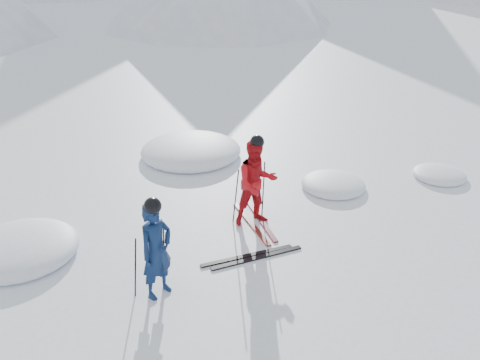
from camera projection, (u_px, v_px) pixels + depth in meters
ground at (308, 221)px, 9.93m from camera, size 160.00×160.00×0.00m
skier_blue at (156, 251)px, 7.62m from camera, size 0.65×0.50×1.58m
skier_red at (256, 183)px, 9.53m from camera, size 0.99×0.87×1.70m
pole_blue_left at (135, 268)px, 7.68m from camera, size 0.11×0.08×1.05m
pole_blue_right at (164, 252)px, 8.05m from camera, size 0.11×0.07×1.05m
pole_red_left at (236, 196)px, 9.67m from camera, size 0.11×0.09×1.13m
pole_red_right at (263, 189)px, 9.93m from camera, size 0.11×0.08×1.13m
ski_worn_left at (251, 223)px, 9.84m from camera, size 0.56×1.66×0.03m
ski_worn_right at (261, 219)px, 9.97m from camera, size 0.67×1.63×0.03m
ski_loose_a at (247, 256)px, 8.85m from camera, size 1.66×0.57×0.03m
ski_loose_b at (257, 258)px, 8.80m from camera, size 1.67×0.51×0.03m
snow_lumps at (182, 181)px, 11.53m from camera, size 10.22×6.43×0.56m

